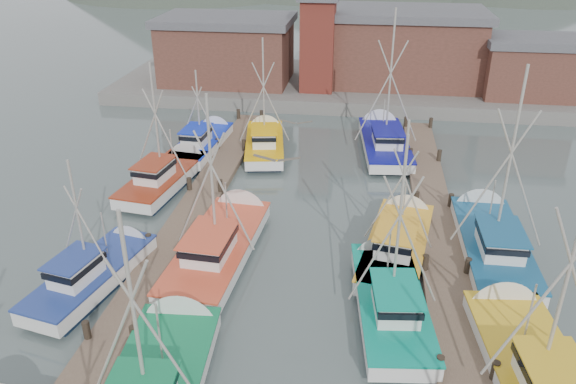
# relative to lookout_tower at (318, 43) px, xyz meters

# --- Properties ---
(ground) EXTENTS (260.00, 260.00, 0.00)m
(ground) POSITION_rel_lookout_tower_xyz_m (2.00, -33.00, -5.55)
(ground) COLOR #43514F
(ground) RESTS_ON ground
(dock_left) EXTENTS (2.30, 46.00, 1.50)m
(dock_left) POSITION_rel_lookout_tower_xyz_m (-5.00, -28.96, -5.34)
(dock_left) COLOR brown
(dock_left) RESTS_ON ground
(dock_right) EXTENTS (2.30, 46.00, 1.50)m
(dock_right) POSITION_rel_lookout_tower_xyz_m (9.00, -28.96, -5.34)
(dock_right) COLOR brown
(dock_right) RESTS_ON ground
(quay) EXTENTS (44.00, 16.00, 1.20)m
(quay) POSITION_rel_lookout_tower_xyz_m (2.00, 4.00, -4.95)
(quay) COLOR slate
(quay) RESTS_ON ground
(shed_left) EXTENTS (12.72, 8.48, 6.20)m
(shed_left) POSITION_rel_lookout_tower_xyz_m (-9.00, 2.00, -1.21)
(shed_left) COLOR brown
(shed_left) RESTS_ON quay
(shed_center) EXTENTS (14.84, 9.54, 6.90)m
(shed_center) POSITION_rel_lookout_tower_xyz_m (8.00, 4.00, -0.86)
(shed_center) COLOR brown
(shed_center) RESTS_ON quay
(shed_right) EXTENTS (8.48, 6.36, 5.20)m
(shed_right) POSITION_rel_lookout_tower_xyz_m (19.00, 1.00, -1.71)
(shed_right) COLOR brown
(shed_right) RESTS_ON quay
(lookout_tower) EXTENTS (3.60, 3.60, 8.50)m
(lookout_tower) POSITION_rel_lookout_tower_xyz_m (0.00, 0.00, 0.00)
(lookout_tower) COLOR maroon
(lookout_tower) RESTS_ON quay
(boat_5) EXTENTS (3.78, 9.30, 9.37)m
(boat_5) POSITION_rel_lookout_tower_xyz_m (6.20, -30.86, -4.87)
(boat_5) COLOR #0F1E34
(boat_5) RESTS_ON ground
(boat_6) EXTENTS (3.99, 8.34, 7.29)m
(boat_6) POSITION_rel_lookout_tower_xyz_m (-7.49, -30.81, -4.87)
(boat_6) COLOR #0F1E34
(boat_6) RESTS_ON ground
(boat_7) EXTENTS (4.37, 10.27, 10.79)m
(boat_7) POSITION_rel_lookout_tower_xyz_m (11.43, -34.51, -4.86)
(boat_7) COLOR #0F1E34
(boat_7) RESTS_ON ground
(boat_8) EXTENTS (4.00, 10.37, 9.81)m
(boat_8) POSITION_rel_lookout_tower_xyz_m (-2.29, -27.50, -4.87)
(boat_8) COLOR #0F1E34
(boat_8) RESTS_ON ground
(boat_9) EXTENTS (4.31, 9.46, 8.32)m
(boat_9) POSITION_rel_lookout_tower_xyz_m (6.79, -25.99, -4.87)
(boat_9) COLOR #0F1E34
(boat_9) RESTS_ON ground
(boat_10) EXTENTS (3.84, 9.07, 8.97)m
(boat_10) POSITION_rel_lookout_tower_xyz_m (-7.90, -19.75, -4.87)
(boat_10) COLOR #0F1E34
(boat_10) RESTS_ON ground
(boat_11) EXTENTS (4.43, 9.82, 10.99)m
(boat_11) POSITION_rel_lookout_tower_xyz_m (11.56, -25.21, -4.86)
(boat_11) COLOR #0F1E34
(boat_11) RESTS_ON ground
(boat_12) EXTENTS (4.04, 8.96, 9.21)m
(boat_12) POSITION_rel_lookout_tower_xyz_m (-2.66, -12.87, -4.87)
(boat_12) COLOR #0F1E34
(boat_12) RESTS_ON ground
(boat_13) EXTENTS (4.52, 10.32, 11.37)m
(boat_13) POSITION_rel_lookout_tower_xyz_m (6.18, -11.42, -4.86)
(boat_13) COLOR #0F1E34
(boat_13) RESTS_ON ground
(boat_14) EXTENTS (3.05, 8.53, 6.93)m
(boat_14) POSITION_rel_lookout_tower_xyz_m (-7.20, -13.49, -4.88)
(boat_14) COLOR #0F1E34
(boat_14) RESTS_ON ground
(gull_near) EXTENTS (1.54, 0.61, 0.24)m
(gull_near) POSITION_rel_lookout_tower_xyz_m (1.92, -35.12, 3.27)
(gull_near) COLOR gray
(gull_near) RESTS_ON ground
(gull_far) EXTENTS (1.54, 0.61, 0.24)m
(gull_far) POSITION_rel_lookout_tower_xyz_m (1.47, -26.69, 1.61)
(gull_far) COLOR gray
(gull_far) RESTS_ON ground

